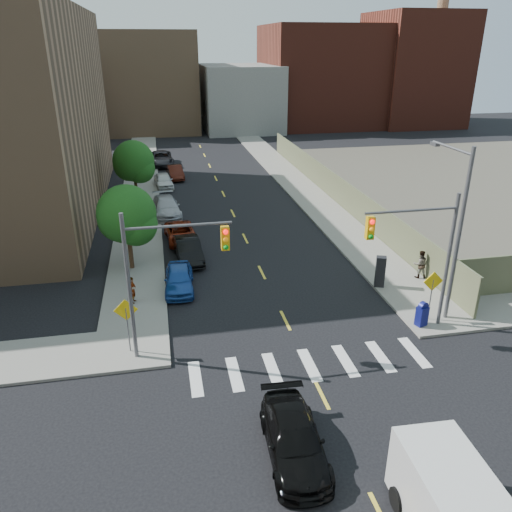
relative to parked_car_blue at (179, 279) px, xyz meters
name	(u,v)px	position (x,y,z in m)	size (l,w,h in m)	color
ground	(338,428)	(5.20, -12.63, -0.70)	(160.00, 160.00, 0.00)	black
sidewalk_nw	(142,173)	(-2.55, 28.87, -0.62)	(3.50, 73.00, 0.15)	gray
sidewalk_ne	(279,167)	(12.95, 28.87, -0.62)	(3.50, 73.00, 0.15)	gray
fence_north	(334,187)	(14.80, 15.37, 0.55)	(0.12, 44.00, 2.50)	#565D41
gravel_lot	(499,184)	(33.20, 17.37, -0.67)	(36.00, 42.00, 0.06)	#595447
bg_bldg_west	(45,95)	(-16.80, 57.37, 5.30)	(14.00, 18.00, 12.00)	#592319
bg_bldg_midwest	(151,82)	(-0.80, 59.37, 6.80)	(14.00, 16.00, 15.00)	#8C6B4C
bg_bldg_center	(240,98)	(13.20, 57.37, 4.30)	(12.00, 16.00, 10.00)	gray
bg_bldg_east	(319,76)	(27.20, 59.37, 7.30)	(18.00, 18.00, 16.00)	#592319
bg_bldg_fareast	(413,70)	(43.20, 57.37, 8.30)	(14.00, 16.00, 18.00)	#592319
smokestack	(439,38)	(47.20, 57.37, 13.30)	(1.80, 1.80, 28.00)	#8C6B4C
signal_nw	(164,266)	(-0.78, -6.63, 3.83)	(4.59, 0.30, 7.00)	#59595E
signal_ne	(422,246)	(11.19, -6.63, 3.83)	(4.59, 0.30, 7.00)	#59595E
streetlight_ne	(456,222)	(13.40, -5.73, 4.52)	(0.25, 3.70, 9.00)	#59595E
warn_sign_nw	(126,316)	(-2.60, -6.13, 1.30)	(1.06, 0.06, 2.83)	#59595E
warn_sign_ne	(432,287)	(12.40, -6.13, 1.30)	(1.06, 0.06, 2.83)	#59595E
warn_sign_midwest	(134,220)	(-2.60, 7.37, 1.30)	(1.06, 0.06, 2.83)	#59595E
tree_west_near	(127,218)	(-2.80, 3.42, 2.78)	(3.66, 3.64, 5.52)	#332114
tree_west_far	(134,164)	(-2.80, 18.42, 2.78)	(3.66, 3.64, 5.52)	#332114
parked_car_blue	(179,279)	(0.00, 0.00, 0.00)	(1.64, 4.08, 1.39)	#1C489C
parked_car_black	(188,250)	(0.84, 4.21, 0.03)	(1.55, 4.43, 1.46)	black
parked_car_red	(181,233)	(0.56, 7.75, -0.07)	(2.06, 4.48, 1.24)	maroon
parked_car_silver	(166,207)	(-0.30, 13.83, 0.06)	(2.11, 5.20, 1.51)	#ADAFB5
parked_car_white	(163,180)	(-0.30, 22.79, 0.01)	(1.67, 4.16, 1.42)	silver
parked_car_maroon	(175,172)	(1.00, 26.09, -0.01)	(1.45, 4.16, 1.37)	#40150C
parked_car_grey	(161,158)	(-0.30, 32.78, 0.10)	(2.63, 5.71, 1.59)	black
black_sedan	(294,439)	(3.22, -13.57, -0.01)	(1.92, 4.73, 1.37)	black
mailbox	(422,314)	(11.75, -6.63, 0.09)	(0.64, 0.56, 1.31)	navy
payphone	(380,272)	(11.50, -2.09, 0.38)	(0.55, 0.45, 1.85)	black
pedestrian_west	(133,290)	(-2.57, -1.35, 0.22)	(0.56, 0.36, 1.52)	gray
pedestrian_east	(420,264)	(14.36, -1.46, 0.32)	(0.85, 0.66, 1.74)	gray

